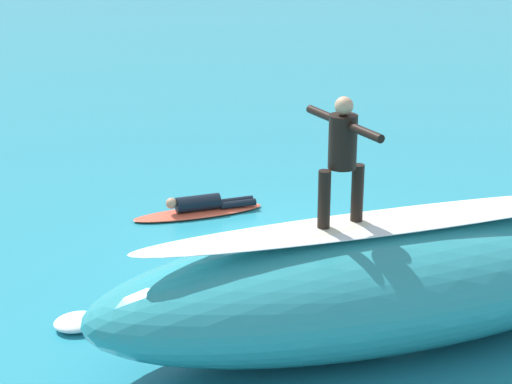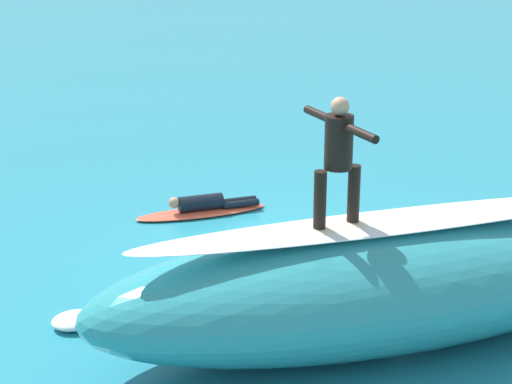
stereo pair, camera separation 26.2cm
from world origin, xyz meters
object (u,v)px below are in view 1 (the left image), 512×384
at_px(surfboard_riding, 340,227).
at_px(surfboard_paddling, 198,212).
at_px(surfer_riding, 342,151).
at_px(surfer_paddling, 205,203).

xyz_separation_m(surfboard_riding, surfboard_paddling, (1.19, -5.01, -1.62)).
height_order(surfer_riding, surfboard_paddling, surfer_riding).
relative_size(surfboard_riding, surfer_paddling, 1.15).
distance_m(surfboard_paddling, surfer_paddling, 0.21).
bearing_deg(surfboard_paddling, surfer_paddling, 180.00).
bearing_deg(surfboard_paddling, surfboard_riding, 94.18).
bearing_deg(surfboard_paddling, surfer_riding, 94.18).
height_order(surfboard_riding, surfboard_paddling, surfboard_riding).
relative_size(surfboard_riding, surfboard_paddling, 0.80).
xyz_separation_m(surfboard_paddling, surfer_paddling, (-0.12, -0.02, 0.17)).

